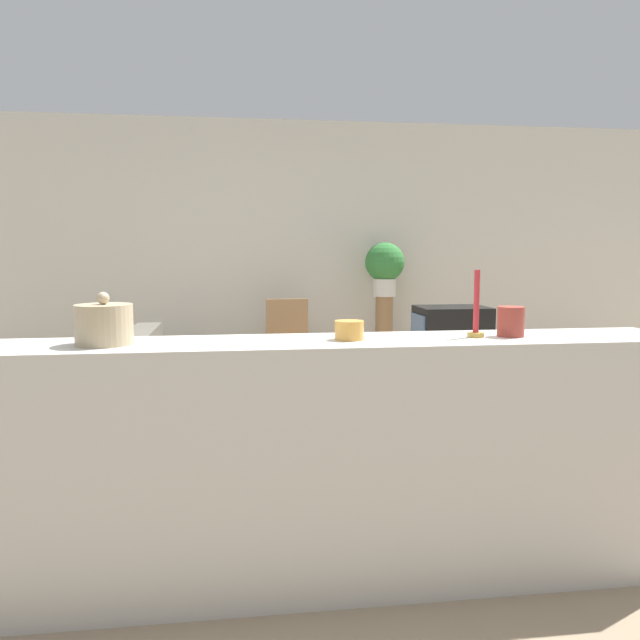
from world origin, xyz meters
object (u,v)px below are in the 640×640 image
object	(u,v)px
wooden_chair	(288,347)
couch	(171,408)
potted_plant	(385,265)
decorative_bowl	(104,324)
television	(451,339)

from	to	relation	value
wooden_chair	couch	bearing A→B (deg)	-126.59
couch	potted_plant	bearing A→B (deg)	40.19
wooden_chair	potted_plant	distance (m)	1.30
decorative_bowl	potted_plant	bearing A→B (deg)	61.12
couch	wooden_chair	world-z (taller)	wooden_chair
potted_plant	decorative_bowl	distance (m)	4.13
potted_plant	decorative_bowl	world-z (taller)	potted_plant
couch	television	world-z (taller)	television
decorative_bowl	couch	bearing A→B (deg)	88.75
wooden_chair	potted_plant	xyz separation A→B (m)	(1.00, 0.37, 0.75)
couch	television	bearing A→B (deg)	9.76
wooden_chair	potted_plant	world-z (taller)	potted_plant
potted_plant	decorative_bowl	xyz separation A→B (m)	(-1.99, -3.61, -0.13)
wooden_chair	potted_plant	size ratio (longest dim) A/B	1.75
decorative_bowl	wooden_chair	bearing A→B (deg)	73.01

